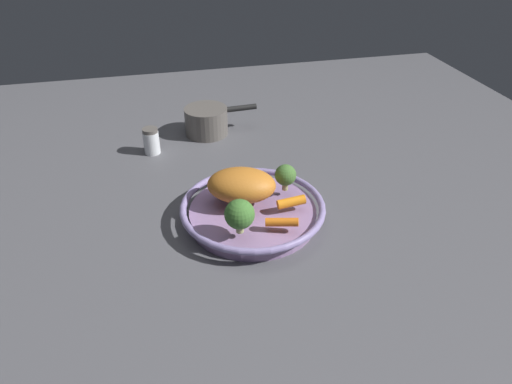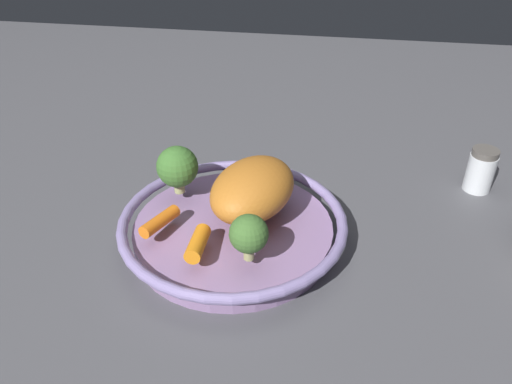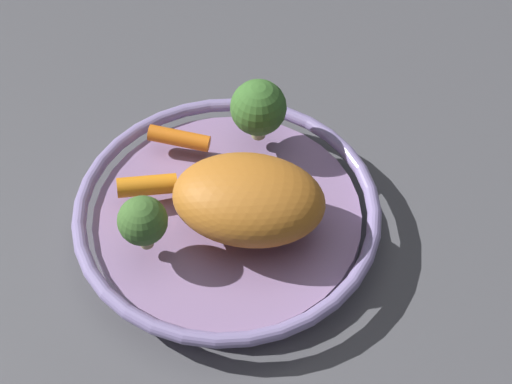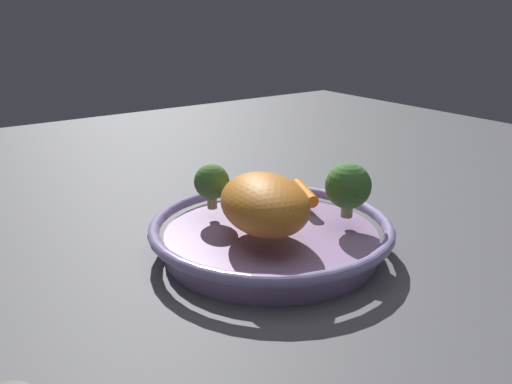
% 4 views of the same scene
% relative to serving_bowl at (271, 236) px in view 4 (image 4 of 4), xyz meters
% --- Properties ---
extents(ground_plane, '(1.99, 1.99, 0.00)m').
position_rel_serving_bowl_xyz_m(ground_plane, '(0.00, 0.00, -0.02)').
color(ground_plane, '#4C4C51').
extents(serving_bowl, '(0.31, 0.31, 0.04)m').
position_rel_serving_bowl_xyz_m(serving_bowl, '(0.00, 0.00, 0.00)').
color(serving_bowl, '#8E709E').
rests_on(serving_bowl, ground_plane).
extents(roast_chicken_piece, '(0.14, 0.17, 0.07)m').
position_rel_serving_bowl_xyz_m(roast_chicken_piece, '(0.02, 0.02, 0.05)').
color(roast_chicken_piece, '#BD6E24').
rests_on(roast_chicken_piece, serving_bowl).
extents(baby_carrot_left, '(0.04, 0.07, 0.02)m').
position_rel_serving_bowl_xyz_m(baby_carrot_left, '(-0.09, -0.04, 0.03)').
color(baby_carrot_left, orange).
rests_on(baby_carrot_left, serving_bowl).
extents(baby_carrot_center, '(0.02, 0.06, 0.02)m').
position_rel_serving_bowl_xyz_m(baby_carrot_center, '(-0.03, -0.08, 0.03)').
color(baby_carrot_center, orange).
rests_on(baby_carrot_center, serving_bowl).
extents(broccoli_floret_small, '(0.06, 0.06, 0.07)m').
position_rel_serving_bowl_xyz_m(broccoli_floret_small, '(-0.09, 0.05, 0.06)').
color(broccoli_floret_small, tan).
rests_on(broccoli_floret_small, serving_bowl).
extents(broccoli_floret_large, '(0.05, 0.05, 0.06)m').
position_rel_serving_bowl_xyz_m(broccoli_floret_large, '(0.04, -0.08, 0.06)').
color(broccoli_floret_large, tan).
rests_on(broccoli_floret_large, serving_bowl).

